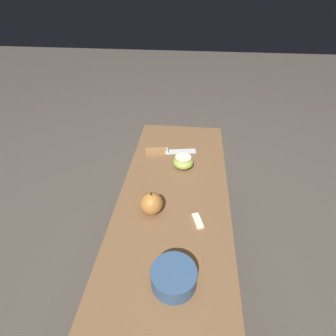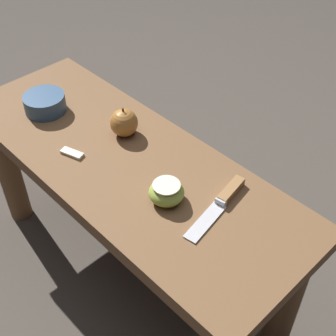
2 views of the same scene
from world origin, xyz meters
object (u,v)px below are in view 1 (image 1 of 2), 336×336
object	(u,v)px
apple_whole	(151,203)
apple_cut	(183,162)
wooden_bench	(173,218)
knife	(163,151)
bowl	(174,277)

from	to	relation	value
apple_whole	apple_cut	distance (m)	0.26
wooden_bench	apple_whole	size ratio (longest dim) A/B	12.36
knife	apple_whole	bearing A→B (deg)	-99.65
knife	bowl	bearing A→B (deg)	-90.88
apple_whole	apple_cut	xyz separation A→B (m)	(-0.25, 0.09, -0.01)
apple_whole	bowl	bearing A→B (deg)	21.22
bowl	wooden_bench	bearing A→B (deg)	-175.21
knife	bowl	world-z (taller)	bowl
wooden_bench	apple_whole	world-z (taller)	apple_whole
knife	bowl	size ratio (longest dim) A/B	1.89
apple_whole	apple_cut	size ratio (longest dim) A/B	1.02
wooden_bench	bowl	xyz separation A→B (m)	(0.31, 0.03, 0.13)
knife	apple_whole	world-z (taller)	apple_whole
knife	bowl	xyz separation A→B (m)	(0.58, 0.09, 0.02)
knife	apple_whole	distance (m)	0.34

